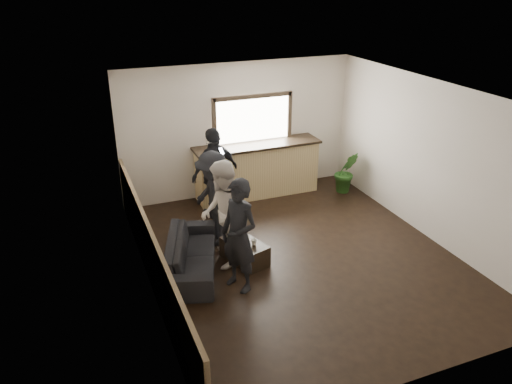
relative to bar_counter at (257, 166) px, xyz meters
name	(u,v)px	position (x,y,z in m)	size (l,w,h in m)	color
ground	(299,257)	(-0.30, -2.70, -0.64)	(5.00, 6.00, 0.01)	black
room_shell	(260,184)	(-1.04, -2.70, 0.83)	(5.01, 6.01, 2.80)	silver
bar_counter	(257,166)	(0.00, 0.00, 0.00)	(2.70, 0.68, 2.13)	tan
sofa	(191,254)	(-2.09, -2.36, -0.36)	(1.92, 0.75, 0.56)	black
coffee_table	(245,252)	(-1.21, -2.46, -0.46)	(0.45, 0.81, 0.36)	black
cup_a	(232,238)	(-1.38, -2.34, -0.23)	(0.13, 0.13, 0.10)	silver
cup_b	(254,242)	(-1.09, -2.59, -0.23)	(0.10, 0.10, 0.09)	silver
potted_plant	(346,172)	(1.85, -0.59, -0.18)	(0.51, 0.41, 0.92)	#2D6623
person_a	(239,236)	(-1.53, -3.12, 0.25)	(0.67, 0.77, 1.77)	black
person_b	(223,215)	(-1.55, -2.38, 0.25)	(0.88, 1.01, 1.78)	white
person_c	(214,199)	(-1.47, -1.66, 0.21)	(0.83, 1.20, 1.70)	black
person_d	(215,173)	(-1.12, -0.63, 0.25)	(1.14, 0.77, 1.79)	black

